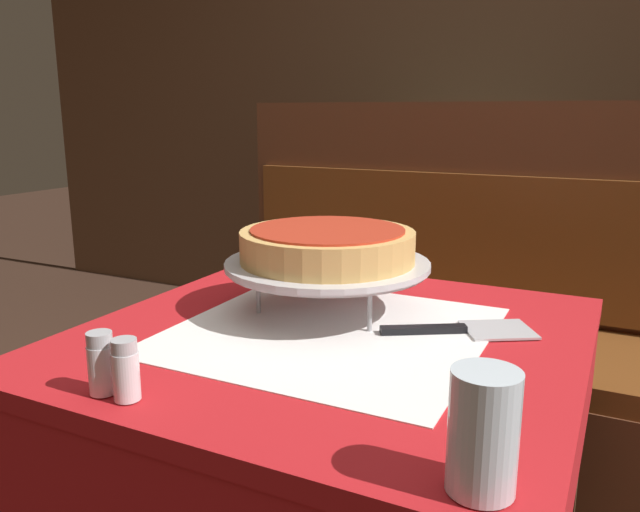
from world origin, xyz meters
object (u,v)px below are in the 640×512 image
(pizza_pan_stand, at_px, (327,266))
(salt_shaker, at_px, (101,363))
(dining_table_front, at_px, (330,393))
(pepper_shaker, at_px, (126,370))
(dining_table_rear, at_px, (445,218))
(booth_bench, at_px, (488,381))
(condiment_caddy, at_px, (436,182))
(pizza_server, at_px, (464,330))
(napkin_holder, at_px, (379,257))
(deep_dish_pizza, at_px, (327,245))
(water_glass_near, at_px, (483,432))

(pizza_pan_stand, xyz_separation_m, salt_shaker, (-0.12, -0.44, -0.04))
(dining_table_front, height_order, pepper_shaker, pepper_shaker)
(dining_table_rear, relative_size, pepper_shaker, 9.10)
(dining_table_front, bearing_deg, salt_shaker, -115.08)
(dining_table_rear, distance_m, booth_bench, 1.02)
(booth_bench, relative_size, pepper_shaker, 21.30)
(salt_shaker, xyz_separation_m, condiment_caddy, (-0.16, 2.08, 0.02))
(pizza_pan_stand, bearing_deg, booth_bench, 76.93)
(pizza_pan_stand, height_order, pizza_server, pizza_pan_stand)
(pizza_pan_stand, xyz_separation_m, napkin_holder, (-0.00, 0.27, -0.04))
(dining_table_rear, xyz_separation_m, booth_bench, (0.39, -0.89, -0.31))
(napkin_holder, xyz_separation_m, condiment_caddy, (-0.27, 1.37, 0.02))
(pepper_shaker, bearing_deg, dining_table_front, 70.78)
(deep_dish_pizza, relative_size, pizza_server, 1.27)
(deep_dish_pizza, bearing_deg, pepper_shaker, -99.54)
(pizza_server, distance_m, condiment_caddy, 1.72)
(pizza_server, bearing_deg, dining_table_front, -156.03)
(pizza_pan_stand, xyz_separation_m, pizza_server, (0.25, 0.00, -0.08))
(pepper_shaker, height_order, condiment_caddy, condiment_caddy)
(deep_dish_pizza, xyz_separation_m, water_glass_near, (0.37, -0.43, -0.06))
(booth_bench, distance_m, napkin_holder, 0.66)
(dining_table_front, distance_m, pizza_server, 0.25)
(dining_table_rear, relative_size, condiment_caddy, 4.07)
(dining_table_front, bearing_deg, water_glass_near, -46.81)
(booth_bench, distance_m, water_glass_near, 1.27)
(condiment_caddy, bearing_deg, napkin_holder, -79.02)
(pizza_pan_stand, height_order, water_glass_near, water_glass_near)
(dining_table_front, xyz_separation_m, condiment_caddy, (-0.32, 1.73, 0.18))
(pizza_server, relative_size, pepper_shaker, 3.06)
(salt_shaker, relative_size, napkin_holder, 0.83)
(deep_dish_pizza, relative_size, salt_shaker, 3.78)
(dining_table_rear, bearing_deg, pepper_shaker, -85.96)
(dining_table_front, distance_m, water_glass_near, 0.51)
(pizza_pan_stand, bearing_deg, deep_dish_pizza, -116.57)
(dining_table_rear, relative_size, pizza_server, 2.97)
(booth_bench, height_order, condiment_caddy, booth_bench)
(napkin_holder, bearing_deg, booth_bench, 69.22)
(dining_table_front, xyz_separation_m, pizza_server, (0.20, 0.09, 0.12))
(salt_shaker, relative_size, pepper_shaker, 1.03)
(deep_dish_pizza, bearing_deg, dining_table_rear, 97.69)
(booth_bench, xyz_separation_m, water_glass_near, (0.21, -1.16, 0.46))
(pizza_server, xyz_separation_m, condiment_caddy, (-0.52, 1.64, 0.06))
(water_glass_near, xyz_separation_m, condiment_caddy, (-0.64, 2.08, 0.00))
(pizza_server, distance_m, salt_shaker, 0.58)
(dining_table_rear, distance_m, pizza_server, 1.69)
(pizza_server, relative_size, condiment_caddy, 1.37)
(pizza_server, bearing_deg, water_glass_near, -74.51)
(booth_bench, bearing_deg, napkin_holder, -110.78)
(pizza_pan_stand, distance_m, water_glass_near, 0.57)
(deep_dish_pizza, distance_m, salt_shaker, 0.46)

